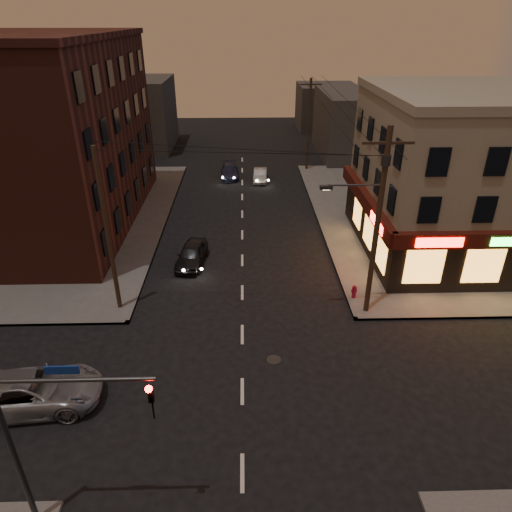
{
  "coord_description": "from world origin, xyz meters",
  "views": [
    {
      "loc": [
        0.2,
        -14.8,
        14.5
      ],
      "look_at": [
        0.78,
        6.55,
        3.2
      ],
      "focal_mm": 32.0,
      "sensor_mm": 36.0,
      "label": 1
    }
  ],
  "objects_px": {
    "sedan_near": "(192,254)",
    "fire_hydrant": "(354,291)",
    "sedan_mid": "(260,175)",
    "suv_cross": "(31,391)",
    "sedan_far": "(230,171)"
  },
  "relations": [
    {
      "from": "suv_cross",
      "to": "sedan_mid",
      "type": "xyz_separation_m",
      "value": [
        10.49,
        29.03,
        -0.19
      ]
    },
    {
      "from": "sedan_near",
      "to": "fire_hydrant",
      "type": "bearing_deg",
      "value": -17.91
    },
    {
      "from": "suv_cross",
      "to": "fire_hydrant",
      "type": "height_order",
      "value": "suv_cross"
    },
    {
      "from": "suv_cross",
      "to": "sedan_near",
      "type": "height_order",
      "value": "suv_cross"
    },
    {
      "from": "sedan_mid",
      "to": "fire_hydrant",
      "type": "relative_size",
      "value": 4.52
    },
    {
      "from": "suv_cross",
      "to": "sedan_near",
      "type": "relative_size",
      "value": 1.39
    },
    {
      "from": "sedan_mid",
      "to": "sedan_far",
      "type": "bearing_deg",
      "value": 163.14
    },
    {
      "from": "fire_hydrant",
      "to": "sedan_near",
      "type": "bearing_deg",
      "value": 154.93
    },
    {
      "from": "suv_cross",
      "to": "sedan_near",
      "type": "distance_m",
      "value": 13.33
    },
    {
      "from": "suv_cross",
      "to": "sedan_mid",
      "type": "height_order",
      "value": "suv_cross"
    },
    {
      "from": "sedan_near",
      "to": "sedan_far",
      "type": "xyz_separation_m",
      "value": [
        2.04,
        18.02,
        -0.08
      ]
    },
    {
      "from": "sedan_near",
      "to": "fire_hydrant",
      "type": "relative_size",
      "value": 5.09
    },
    {
      "from": "sedan_far",
      "to": "fire_hydrant",
      "type": "height_order",
      "value": "sedan_far"
    },
    {
      "from": "sedan_near",
      "to": "sedan_far",
      "type": "height_order",
      "value": "sedan_near"
    },
    {
      "from": "sedan_far",
      "to": "fire_hydrant",
      "type": "bearing_deg",
      "value": -73.57
    }
  ]
}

